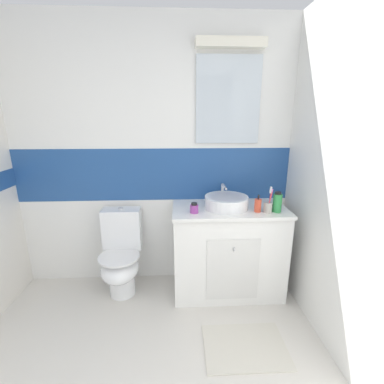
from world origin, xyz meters
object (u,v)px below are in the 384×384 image
at_px(sink_basin, 226,202).
at_px(soap_dispenser, 258,205).
at_px(toilet, 121,256).
at_px(mouthwash_bottle, 277,202).
at_px(hair_gel_jar, 194,208).
at_px(toothbrush_cup, 268,206).

xyz_separation_m(sink_basin, soap_dispenser, (0.25, -0.12, 0.00)).
bearing_deg(toilet, soap_dispenser, -6.98).
relative_size(sink_basin, mouthwash_bottle, 2.44).
relative_size(sink_basin, soap_dispenser, 2.80).
xyz_separation_m(toilet, mouthwash_bottle, (1.39, -0.16, 0.56)).
height_order(toilet, soap_dispenser, soap_dispenser).
xyz_separation_m(soap_dispenser, hair_gel_jar, (-0.55, 0.00, -0.02)).
distance_m(toilet, mouthwash_bottle, 1.50).
bearing_deg(toilet, hair_gel_jar, -12.21).
bearing_deg(hair_gel_jar, mouthwash_bottle, -0.94).
xyz_separation_m(toothbrush_cup, soap_dispenser, (-0.08, 0.02, 0.00)).
xyz_separation_m(toilet, hair_gel_jar, (0.68, -0.15, 0.52)).
bearing_deg(soap_dispenser, hair_gel_jar, 179.68).
height_order(hair_gel_jar, mouthwash_bottle, mouthwash_bottle).
relative_size(soap_dispenser, mouthwash_bottle, 0.87).
xyz_separation_m(sink_basin, hair_gel_jar, (-0.29, -0.11, -0.02)).
xyz_separation_m(hair_gel_jar, mouthwash_bottle, (0.71, -0.01, 0.04)).
height_order(toilet, hair_gel_jar, hair_gel_jar).
bearing_deg(mouthwash_bottle, hair_gel_jar, 179.06).
bearing_deg(hair_gel_jar, toilet, 167.79).
xyz_separation_m(sink_basin, toilet, (-0.97, 0.03, -0.53)).
relative_size(toilet, mouthwash_bottle, 4.61).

